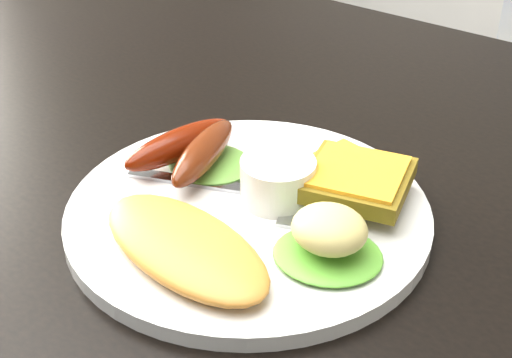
# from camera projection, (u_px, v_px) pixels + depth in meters

# --- Properties ---
(dining_table) EXTENTS (1.20, 0.80, 0.04)m
(dining_table) POSITION_uv_depth(u_px,v_px,m) (213.00, 156.00, 0.68)
(dining_table) COLOR black
(dining_table) RESTS_ON ground
(plate) EXTENTS (0.28, 0.28, 0.01)m
(plate) POSITION_uv_depth(u_px,v_px,m) (248.00, 213.00, 0.55)
(plate) COLOR white
(plate) RESTS_ON dining_table
(lettuce_left) EXTENTS (0.09, 0.08, 0.01)m
(lettuce_left) POSITION_uv_depth(u_px,v_px,m) (210.00, 164.00, 0.59)
(lettuce_left) COLOR #3E8329
(lettuce_left) RESTS_ON plate
(lettuce_right) EXTENTS (0.10, 0.09, 0.01)m
(lettuce_right) POSITION_uv_depth(u_px,v_px,m) (328.00, 255.00, 0.49)
(lettuce_right) COLOR #6AA034
(lettuce_right) RESTS_ON plate
(omelette) EXTENTS (0.17, 0.10, 0.02)m
(omelette) POSITION_uv_depth(u_px,v_px,m) (185.00, 246.00, 0.49)
(omelette) COLOR gold
(omelette) RESTS_ON plate
(sausage_a) EXTENTS (0.04, 0.11, 0.03)m
(sausage_a) POSITION_uv_depth(u_px,v_px,m) (180.00, 144.00, 0.59)
(sausage_a) COLOR #650303
(sausage_a) RESTS_ON lettuce_left
(sausage_b) EXTENTS (0.06, 0.11, 0.03)m
(sausage_b) POSITION_uv_depth(u_px,v_px,m) (204.00, 152.00, 0.58)
(sausage_b) COLOR #5A2B14
(sausage_b) RESTS_ON lettuce_left
(ramekin) EXTENTS (0.07, 0.07, 0.03)m
(ramekin) POSITION_uv_depth(u_px,v_px,m) (278.00, 180.00, 0.55)
(ramekin) COLOR white
(ramekin) RESTS_ON plate
(toast_a) EXTENTS (0.09, 0.09, 0.01)m
(toast_a) POSITION_uv_depth(u_px,v_px,m) (345.00, 177.00, 0.57)
(toast_a) COLOR brown
(toast_a) RESTS_ON plate
(toast_b) EXTENTS (0.10, 0.10, 0.01)m
(toast_b) POSITION_uv_depth(u_px,v_px,m) (357.00, 180.00, 0.55)
(toast_b) COLOR olive
(toast_b) RESTS_ON toast_a
(potato_salad) EXTENTS (0.05, 0.05, 0.03)m
(potato_salad) POSITION_uv_depth(u_px,v_px,m) (329.00, 229.00, 0.49)
(potato_salad) COLOR #F6F3A4
(potato_salad) RESTS_ON lettuce_right
(fork) EXTENTS (0.13, 0.06, 0.00)m
(fork) POSITION_uv_depth(u_px,v_px,m) (210.00, 184.00, 0.57)
(fork) COLOR #ADAFB7
(fork) RESTS_ON plate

